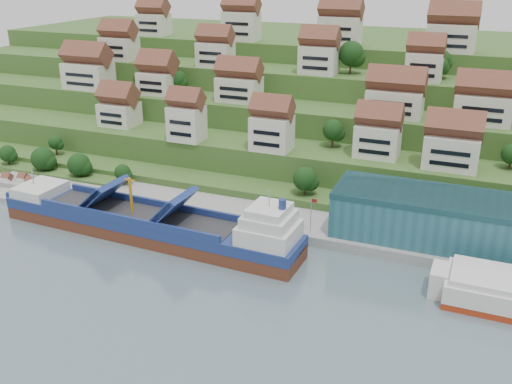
% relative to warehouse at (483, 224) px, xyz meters
% --- Properties ---
extents(ground, '(300.00, 300.00, 0.00)m').
position_rel_warehouse_xyz_m(ground, '(-52.00, -17.00, -7.20)').
color(ground, slate).
rests_on(ground, ground).
extents(quay, '(180.00, 14.00, 2.20)m').
position_rel_warehouse_xyz_m(quay, '(-32.00, -2.00, -6.10)').
color(quay, gray).
rests_on(quay, ground).
extents(pebble_beach, '(45.00, 20.00, 1.00)m').
position_rel_warehouse_xyz_m(pebble_beach, '(-110.00, -5.00, -6.70)').
color(pebble_beach, gray).
rests_on(pebble_beach, ground).
extents(hillside, '(260.00, 128.00, 31.00)m').
position_rel_warehouse_xyz_m(hillside, '(-52.00, 86.55, 3.46)').
color(hillside, '#2D4C1E').
rests_on(hillside, ground).
extents(hillside_village, '(154.90, 64.56, 29.46)m').
position_rel_warehouse_xyz_m(hillside_village, '(-47.68, 44.96, 17.52)').
color(hillside_village, beige).
rests_on(hillside_village, ground).
extents(hillside_trees, '(145.52, 63.03, 31.89)m').
position_rel_warehouse_xyz_m(hillside_trees, '(-62.65, 29.02, 10.15)').
color(hillside_trees, '#163B13').
rests_on(hillside_trees, ground).
extents(warehouse, '(60.00, 15.00, 10.00)m').
position_rel_warehouse_xyz_m(warehouse, '(0.00, 0.00, 0.00)').
color(warehouse, '#265D69').
rests_on(warehouse, quay).
extents(flagpole, '(1.28, 0.16, 8.00)m').
position_rel_warehouse_xyz_m(flagpole, '(-33.89, -7.00, -0.32)').
color(flagpole, gray).
rests_on(flagpole, quay).
extents(beach_huts, '(14.40, 3.70, 2.20)m').
position_rel_warehouse_xyz_m(beach_huts, '(-112.00, -6.25, -5.10)').
color(beach_huts, white).
rests_on(beach_huts, pebble_beach).
extents(cargo_ship, '(71.16, 13.80, 15.61)m').
position_rel_warehouse_xyz_m(cargo_ship, '(-66.01, -17.84, -4.16)').
color(cargo_ship, '#532919').
rests_on(cargo_ship, ground).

